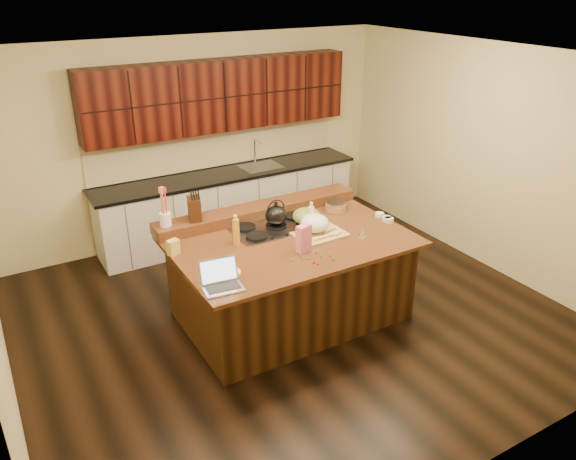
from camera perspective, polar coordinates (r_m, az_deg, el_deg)
room at (r=5.57m, az=0.26°, el=3.08°), size 5.52×5.02×2.72m
island at (r=5.95m, az=0.24°, el=-4.86°), size 2.40×1.60×0.92m
back_ledge at (r=6.28m, az=-2.99°, el=1.99°), size 2.40×0.30×0.12m
cooktop at (r=5.97m, az=-1.21°, el=0.31°), size 0.92×0.52×0.05m
back_counter at (r=7.69m, az=-6.28°, el=6.26°), size 3.70×0.66×2.40m
kettle at (r=5.91m, az=-1.22°, el=1.50°), size 0.28×0.28×0.21m
green_bowl at (r=5.96m, az=1.91°, el=1.44°), size 0.39×0.39×0.16m
laptop at (r=4.90m, az=-6.83°, el=-5.05°), size 0.37×0.31×0.24m
oil_bottle at (r=5.59m, az=-5.30°, el=-0.21°), size 0.07×0.07×0.27m
vinegar_bottle at (r=5.92m, az=2.36°, el=1.25°), size 0.07×0.07×0.25m
wooden_tray at (r=5.82m, az=2.85°, el=0.44°), size 0.53×0.42×0.21m
ramekin_a at (r=6.25m, az=9.99°, el=1.16°), size 0.13×0.13×0.04m
ramekin_b at (r=6.22m, az=10.23°, el=1.02°), size 0.13×0.13×0.04m
ramekin_c at (r=6.34m, az=9.28°, el=1.55°), size 0.12×0.12×0.04m
strainer_bowl at (r=6.43m, az=4.88°, el=2.35°), size 0.26×0.26×0.09m
kitchen_timer at (r=5.86m, az=7.59°, el=-0.20°), size 0.10×0.10×0.07m
pink_bag at (r=5.43m, az=1.61°, el=-0.87°), size 0.16×0.11×0.28m
candy_plate at (r=5.13m, az=-5.82°, el=-4.27°), size 0.23×0.23×0.01m
package_box at (r=5.51m, az=-11.57°, el=-1.73°), size 0.13×0.11×0.15m
utensil_crock at (r=5.86m, az=-12.35°, el=1.07°), size 0.15×0.15×0.14m
knife_block at (r=5.93m, az=-9.50°, el=2.15°), size 0.16×0.22×0.24m
gumdrop_0 at (r=5.45m, az=2.88°, el=-2.29°), size 0.02×0.02×0.02m
gumdrop_1 at (r=5.34m, az=2.09°, el=-2.89°), size 0.02×0.02×0.02m
gumdrop_2 at (r=5.27m, az=2.62°, el=-3.32°), size 0.02×0.02×0.02m
gumdrop_3 at (r=5.38m, az=3.39°, el=-2.73°), size 0.02×0.02×0.02m
gumdrop_4 at (r=5.34m, az=4.61°, el=-2.94°), size 0.02×0.02×0.02m
gumdrop_5 at (r=5.33m, az=4.64°, el=-3.00°), size 0.02×0.02×0.02m
gumdrop_6 at (r=5.40m, az=4.31°, el=-2.60°), size 0.02×0.02×0.02m
gumdrop_7 at (r=5.30m, az=0.34°, el=-3.10°), size 0.02×0.02×0.02m
gumdrop_8 at (r=5.25m, az=3.05°, el=-3.46°), size 0.02×0.02×0.02m
gumdrop_9 at (r=5.33m, az=1.51°, el=-2.97°), size 0.02×0.02×0.02m
gumdrop_10 at (r=5.35m, az=1.41°, el=-2.81°), size 0.02×0.02×0.02m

